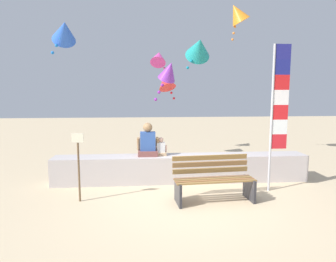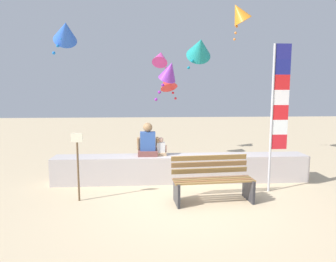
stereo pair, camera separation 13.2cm
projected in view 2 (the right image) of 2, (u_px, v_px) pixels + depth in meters
ground_plane at (189, 202)px, 5.95m from camera, size 40.00×40.00×0.00m
seawall_ledge at (181, 168)px, 7.27m from camera, size 6.12×0.61×0.64m
park_bench at (212, 180)px, 5.96m from camera, size 1.63×0.74×0.88m
person_adult at (148, 143)px, 7.19m from camera, size 0.52×0.38×0.80m
person_child at (161, 148)px, 7.22m from camera, size 0.29×0.21×0.44m
flag_banner at (277, 106)px, 6.35m from camera, size 0.38×0.05×3.17m
kite_purple at (169, 71)px, 7.61m from camera, size 0.75×0.78×1.08m
kite_blue at (65, 32)px, 7.50m from camera, size 0.82×0.95×0.99m
kite_orange at (239, 13)px, 9.19m from camera, size 0.79×0.74×1.15m
kite_teal at (200, 48)px, 8.15m from camera, size 0.69×0.88×1.03m
kite_red at (168, 82)px, 9.55m from camera, size 0.80×0.87×0.91m
kite_magenta at (160, 58)px, 10.13m from camera, size 0.76×0.81×1.12m
sign_post at (78, 161)px, 5.90m from camera, size 0.24×0.06×1.38m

